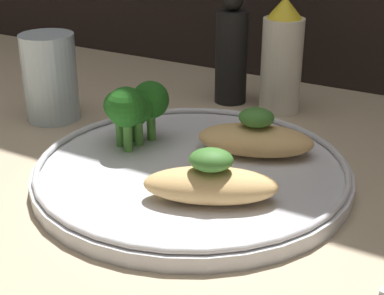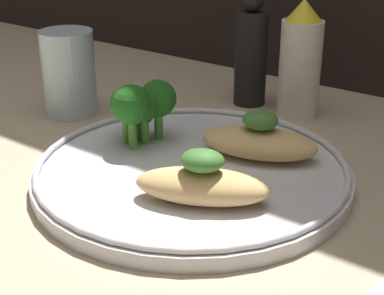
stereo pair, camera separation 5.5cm
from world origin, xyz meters
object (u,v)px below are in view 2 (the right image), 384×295
(sauce_bottle, at_px, (302,61))
(broccoli_bunch, at_px, (141,105))
(pepper_grinder, at_px, (251,54))
(plate, at_px, (192,171))
(drinking_glass, at_px, (69,73))

(sauce_bottle, bearing_deg, broccoli_bunch, -111.55)
(sauce_bottle, xyz_separation_m, pepper_grinder, (-0.07, 0.00, -0.00))
(broccoli_bunch, xyz_separation_m, pepper_grinder, (0.01, 0.20, 0.01))
(broccoli_bunch, bearing_deg, sauce_bottle, 68.45)
(plate, xyz_separation_m, drinking_glass, (-0.23, 0.06, 0.04))
(sauce_bottle, relative_size, pepper_grinder, 0.98)
(plate, xyz_separation_m, pepper_grinder, (-0.07, 0.22, 0.06))
(drinking_glass, bearing_deg, plate, -14.53)
(plate, bearing_deg, pepper_grinder, 107.21)
(broccoli_bunch, height_order, drinking_glass, drinking_glass)
(broccoli_bunch, distance_m, drinking_glass, 0.15)
(broccoli_bunch, height_order, sauce_bottle, sauce_bottle)
(sauce_bottle, relative_size, drinking_glass, 1.37)
(sauce_bottle, height_order, drinking_glass, sauce_bottle)
(broccoli_bunch, relative_size, pepper_grinder, 0.50)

